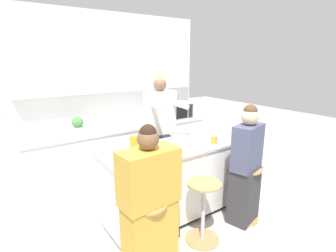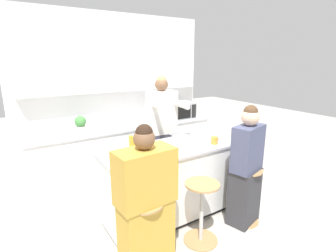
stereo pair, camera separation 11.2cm
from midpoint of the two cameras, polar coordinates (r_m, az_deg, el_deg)
name	(u,v)px [view 1 (the left image)]	position (r m, az deg, el deg)	size (l,w,h in m)	color
ground_plane	(171,214)	(3.61, -0.26, -18.67)	(16.00, 16.00, 0.00)	#B2ADA3
wall_back	(113,85)	(4.52, -12.53, 8.63)	(3.29, 0.22, 2.70)	white
back_counter	(124,152)	(4.50, -10.32, -5.60)	(3.06, 0.62, 0.90)	white
kitchen_island	(171,181)	(3.38, -0.26, -11.97)	(1.74, 0.72, 0.93)	black
bar_stool_leftmost	(148,233)	(2.67, -5.61, -22.16)	(0.38, 0.38, 0.70)	tan
bar_stool_center	(203,209)	(3.01, 6.56, -17.61)	(0.38, 0.38, 0.70)	tan
bar_stool_rightmost	(245,191)	(3.46, 15.44, -13.56)	(0.38, 0.38, 0.70)	tan
person_cooking	(160,136)	(3.87, -2.48, -2.21)	(0.47, 0.60, 1.75)	#383842
person_wrapped_blanket	(149,205)	(2.51, -5.40, -16.78)	(0.55, 0.32, 1.44)	gold
person_seated_near	(246,170)	(3.30, 15.63, -9.21)	(0.47, 0.35, 1.47)	#333338
cooking_pot	(180,135)	(3.48, 1.73, -1.93)	(0.35, 0.26, 0.13)	#B7BABC
fruit_bowl	(140,155)	(2.85, -7.16, -6.34)	(0.23, 0.23, 0.08)	#B7BABC
coffee_cup_near	(214,140)	(3.36, 9.03, -2.99)	(0.12, 0.09, 0.09)	orange
banana_bunch	(161,152)	(2.97, -2.68, -5.76)	(0.13, 0.10, 0.04)	yellow
juice_carton	(134,144)	(3.01, -8.52, -3.95)	(0.07, 0.07, 0.22)	gold
microwave	(176,110)	(4.83, 1.12, 3.42)	(0.53, 0.38, 0.30)	#B2B5B7
potted_plant	(78,125)	(4.11, -19.78, 0.26)	(0.17, 0.17, 0.25)	beige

